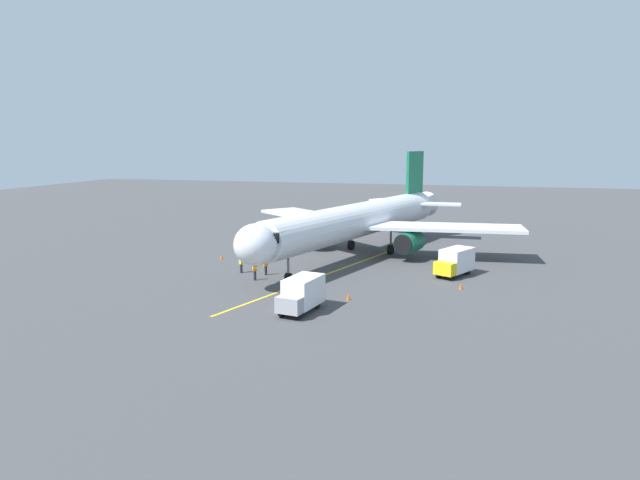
# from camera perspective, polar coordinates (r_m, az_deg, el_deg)

# --- Properties ---
(ground_plane) EXTENTS (220.00, 220.00, 0.00)m
(ground_plane) POSITION_cam_1_polar(r_m,az_deg,el_deg) (65.11, 2.99, -1.46)
(ground_plane) COLOR #424244
(apron_lead_in_line) EXTENTS (11.98, 38.31, 0.01)m
(apron_lead_in_line) POSITION_cam_1_polar(r_m,az_deg,el_deg) (58.59, 2.65, -2.73)
(apron_lead_in_line) COLOR yellow
(apron_lead_in_line) RESTS_ON ground
(airplane) EXTENTS (33.27, 39.46, 11.50)m
(airplane) POSITION_cam_1_polar(r_m,az_deg,el_deg) (63.91, 4.00, 1.95)
(airplane) COLOR silver
(airplane) RESTS_ON ground
(ground_crew_marshaller) EXTENTS (0.47, 0.44, 1.71)m
(ground_crew_marshaller) POSITION_cam_1_polar(r_m,az_deg,el_deg) (53.20, -6.55, -3.10)
(ground_crew_marshaller) COLOR #23232D
(ground_crew_marshaller) RESTS_ON ground
(ground_crew_wing_walker) EXTENTS (0.47, 0.44, 1.71)m
(ground_crew_wing_walker) POSITION_cam_1_polar(r_m,az_deg,el_deg) (55.15, -5.47, -2.62)
(ground_crew_wing_walker) COLOR #23232D
(ground_crew_wing_walker) RESTS_ON ground
(ground_crew_loader) EXTENTS (0.32, 0.44, 1.71)m
(ground_crew_loader) POSITION_cam_1_polar(r_m,az_deg,el_deg) (56.37, -7.92, -2.40)
(ground_crew_loader) COLOR #23232D
(ground_crew_loader) RESTS_ON ground
(box_truck_near_nose) EXTENTS (3.80, 4.99, 2.62)m
(box_truck_near_nose) POSITION_cam_1_polar(r_m,az_deg,el_deg) (55.98, 13.36, -2.14)
(box_truck_near_nose) COLOR yellow
(box_truck_near_nose) RESTS_ON ground
(box_truck_portside) EXTENTS (2.73, 4.87, 2.62)m
(box_truck_portside) POSITION_cam_1_polar(r_m,az_deg,el_deg) (43.08, -1.92, -5.44)
(box_truck_portside) COLOR #9E9EA3
(box_truck_portside) RESTS_ON ground
(safety_cone_nose_left) EXTENTS (0.32, 0.32, 0.55)m
(safety_cone_nose_left) POSITION_cam_1_polar(r_m,az_deg,el_deg) (63.49, -9.86, -1.63)
(safety_cone_nose_left) COLOR #F2590F
(safety_cone_nose_left) RESTS_ON ground
(safety_cone_nose_right) EXTENTS (0.32, 0.32, 0.55)m
(safety_cone_nose_right) POSITION_cam_1_polar(r_m,az_deg,el_deg) (51.29, 13.94, -4.52)
(safety_cone_nose_right) COLOR #F2590F
(safety_cone_nose_right) RESTS_ON ground
(safety_cone_wing_port) EXTENTS (0.32, 0.32, 0.55)m
(safety_cone_wing_port) POSITION_cam_1_polar(r_m,az_deg,el_deg) (46.59, 2.85, -5.69)
(safety_cone_wing_port) COLOR #F2590F
(safety_cone_wing_port) RESTS_ON ground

